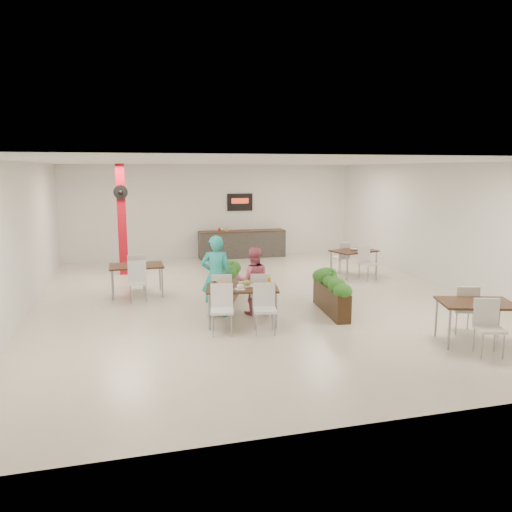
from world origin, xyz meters
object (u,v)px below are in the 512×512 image
(side_table_b, at_px, (354,254))
(planter_left, at_px, (227,282))
(side_table_a, at_px, (137,270))
(service_counter, at_px, (242,243))
(diner_woman, at_px, (253,281))
(planter_right, at_px, (331,290))
(diner_man, at_px, (216,276))
(red_column, at_px, (122,218))
(main_table, at_px, (242,293))
(side_table_c, at_px, (476,309))

(side_table_b, bearing_deg, planter_left, -169.78)
(planter_left, bearing_deg, side_table_a, 145.26)
(service_counter, height_order, diner_woman, service_counter)
(planter_right, bearing_deg, side_table_a, 146.69)
(side_table_a, height_order, side_table_b, same)
(diner_man, height_order, diner_woman, diner_man)
(diner_man, bearing_deg, side_table_a, -44.69)
(red_column, distance_m, planter_left, 4.73)
(diner_man, distance_m, side_table_b, 5.42)
(main_table, bearing_deg, planter_right, 8.24)
(planter_left, bearing_deg, service_counter, 73.42)
(diner_woman, relative_size, planter_left, 0.79)
(red_column, bearing_deg, main_table, -68.03)
(diner_woman, height_order, planter_right, diner_woman)
(main_table, xyz_separation_m, planter_right, (2.04, 0.29, -0.14))
(planter_left, bearing_deg, side_table_c, -44.73)
(planter_right, relative_size, side_table_c, 1.11)
(diner_man, bearing_deg, side_table_b, -136.23)
(red_column, bearing_deg, service_counter, 25.00)
(side_table_b, xyz_separation_m, side_table_c, (-0.43, -5.72, -0.00))
(service_counter, xyz_separation_m, planter_left, (-1.75, -5.86, 0.01))
(service_counter, xyz_separation_m, side_table_b, (2.40, -3.82, 0.14))
(side_table_a, bearing_deg, planter_right, -33.33)
(service_counter, xyz_separation_m, main_table, (-1.76, -7.41, 0.14))
(planter_right, distance_m, side_table_c, 2.96)
(diner_woman, height_order, planter_left, diner_woman)
(side_table_c, bearing_deg, side_table_b, 103.24)
(diner_man, distance_m, side_table_a, 2.74)
(side_table_b, bearing_deg, main_table, -155.17)
(main_table, height_order, diner_man, diner_man)
(main_table, distance_m, planter_left, 1.56)
(red_column, relative_size, side_table_b, 1.91)
(side_table_b, bearing_deg, red_column, 146.97)
(service_counter, height_order, planter_right, service_counter)
(red_column, relative_size, diner_woman, 2.23)
(diner_man, xyz_separation_m, planter_right, (2.43, -0.36, -0.37))
(service_counter, bearing_deg, diner_woman, -101.29)
(red_column, bearing_deg, diner_man, -69.32)
(diner_woman, bearing_deg, service_counter, -90.44)
(service_counter, bearing_deg, planter_left, -106.58)
(planter_right, distance_m, side_table_a, 4.76)
(side_table_b, bearing_deg, diner_man, -163.12)
(planter_right, bearing_deg, planter_left, 148.11)
(side_table_b, height_order, side_table_c, same)
(service_counter, xyz_separation_m, side_table_c, (1.97, -9.54, 0.14))
(side_table_a, bearing_deg, side_table_b, 6.44)
(red_column, height_order, side_table_b, red_column)
(red_column, relative_size, planter_left, 1.77)
(planter_left, distance_m, side_table_a, 2.38)
(side_table_a, distance_m, side_table_c, 7.58)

